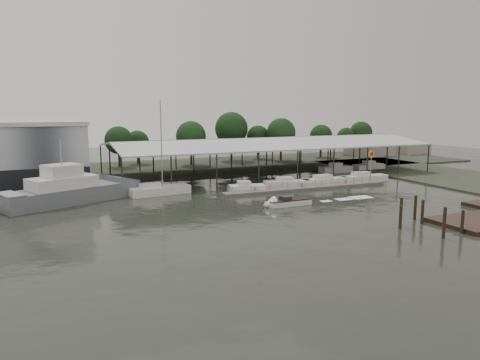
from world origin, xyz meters
name	(u,v)px	position (x,y,z in m)	size (l,w,h in m)	color
ground	(246,211)	(0.00, 0.00, 0.00)	(200.00, 200.00, 0.00)	#272C24
land_strip_far	(161,169)	(0.00, 42.00, 0.10)	(140.00, 30.00, 0.30)	#3D4332
land_strip_east	(451,177)	(45.00, 10.00, 0.10)	(20.00, 60.00, 0.30)	#3D4332
storage_warehouse	(2,155)	(-28.00, 29.94, 5.29)	(24.50, 20.50, 10.50)	#ACB3B7
covered_boat_shed	(267,141)	(17.00, 28.00, 6.13)	(58.24, 24.00, 6.96)	silver
floating_dock	(308,188)	(15.00, 10.00, 0.20)	(28.00, 2.00, 1.40)	slate
shell_fuel_sign	(371,160)	(27.00, 9.99, 3.93)	(1.10, 0.18, 5.55)	gray
distant_commercial_buildings	(383,149)	(59.03, 44.69, 1.84)	(22.00, 8.00, 4.00)	gray
grey_trawler	(71,191)	(-19.07, 14.14, 1.58)	(18.76, 12.08, 8.84)	slate
white_sailboat	(159,190)	(-7.14, 14.86, 0.66)	(9.12, 3.74, 13.73)	silver
speedboat_underway	(285,203)	(5.88, 0.86, 0.39)	(17.65, 2.90, 2.00)	silver
moored_cruiser_0	(247,188)	(5.48, 11.83, 0.61)	(5.70, 3.36, 1.70)	silver
moored_cruiser_1	(287,183)	(13.03, 13.02, 0.61)	(7.78, 3.96, 1.70)	silver
moored_cruiser_2	(325,181)	(19.93, 12.70, 0.61)	(8.30, 2.21, 1.70)	silver
moored_cruiser_3	(363,178)	(27.71, 12.83, 0.61)	(8.75, 2.66, 1.70)	silver
mooring_pilings	(423,218)	(13.73, -14.79, 1.08)	(4.74, 7.31, 3.69)	#312418
horizon_tree_line	(251,134)	(22.90, 47.56, 6.24)	(68.05, 12.13, 11.42)	#301D15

